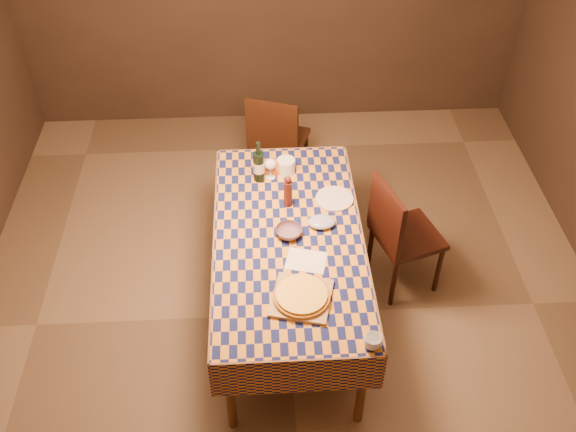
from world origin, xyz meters
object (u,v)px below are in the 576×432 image
at_px(cutting_board, 301,298).
at_px(chair_far, 276,138).
at_px(wine_bottle, 259,166).
at_px(chair_right, 398,232).
at_px(white_plate, 334,199).
at_px(pizza, 302,295).
at_px(dining_table, 288,245).
at_px(bowl, 289,232).

distance_m(cutting_board, chair_far, 1.91).
distance_m(wine_bottle, chair_right, 1.05).
bearing_deg(wine_bottle, white_plate, -25.79).
xyz_separation_m(cutting_board, pizza, (-0.00, 0.00, 0.03)).
bearing_deg(white_plate, chair_far, 108.28).
bearing_deg(dining_table, bowl, 79.73).
xyz_separation_m(chair_far, chair_right, (0.79, -1.12, 0.00)).
bearing_deg(bowl, white_plate, 44.58).
distance_m(bowl, wine_bottle, 0.59).
relative_size(dining_table, chair_far, 1.98).
bearing_deg(pizza, bowl, 94.74).
bearing_deg(pizza, chair_far, 92.07).
height_order(dining_table, white_plate, white_plate).
xyz_separation_m(cutting_board, bowl, (-0.04, 0.52, 0.02)).
bearing_deg(wine_bottle, dining_table, -73.50).
height_order(dining_table, pizza, pizza).
distance_m(dining_table, chair_right, 0.83).
height_order(chair_far, chair_right, same).
bearing_deg(white_plate, pizza, -108.29).
bearing_deg(cutting_board, white_plate, 71.71).
bearing_deg(chair_far, bowl, -88.96).
relative_size(wine_bottle, white_plate, 1.24).
bearing_deg(cutting_board, wine_bottle, 101.31).
bearing_deg(dining_table, white_plate, 45.77).
bearing_deg(chair_far, white_plate, -71.72).
height_order(bowl, chair_right, chair_right).
xyz_separation_m(bowl, chair_far, (-0.02, 1.36, -0.27)).
relative_size(pizza, bowl, 2.34).
relative_size(white_plate, chair_far, 0.27).
relative_size(dining_table, cutting_board, 5.65).
relative_size(dining_table, pizza, 4.76).
height_order(pizza, bowl, pizza).
xyz_separation_m(dining_table, cutting_board, (0.05, -0.51, 0.09)).
bearing_deg(chair_right, pizza, -133.32).
distance_m(pizza, chair_far, 1.91).
bearing_deg(chair_right, chair_far, 125.16).
relative_size(cutting_board, chair_far, 0.35).
height_order(pizza, chair_right, chair_right).
height_order(cutting_board, white_plate, cutting_board).
distance_m(pizza, chair_right, 1.09).
height_order(pizza, chair_far, chair_far).
distance_m(cutting_board, pizza, 0.03).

